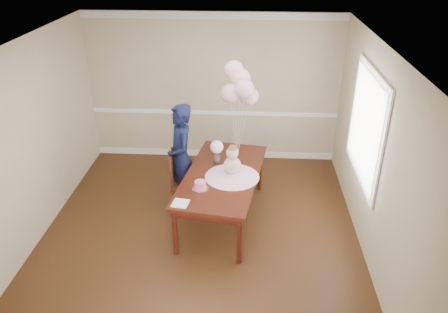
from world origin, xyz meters
TOP-DOWN VIEW (x-y plane):
  - floor at (0.00, 0.00)m, footprint 4.50×5.00m
  - ceiling at (0.00, 0.00)m, footprint 4.50×5.00m
  - wall_back at (0.00, 2.50)m, footprint 4.50×0.02m
  - wall_front at (0.00, -2.50)m, footprint 4.50×0.02m
  - wall_left at (-2.25, 0.00)m, footprint 0.02×5.00m
  - wall_right at (2.25, 0.00)m, footprint 0.02×5.00m
  - chair_rail_trim at (0.00, 2.49)m, footprint 4.50×0.02m
  - crown_molding at (0.00, 2.49)m, footprint 4.50×0.02m
  - baseboard_trim at (0.00, 2.49)m, footprint 4.50×0.02m
  - window_frame at (2.23, 0.50)m, footprint 0.02×1.66m
  - window_blinds at (2.21, 0.50)m, footprint 0.01×1.50m
  - dining_table_top at (0.29, 0.47)m, footprint 1.33×2.18m
  - table_apron at (0.29, 0.47)m, footprint 1.21×2.06m
  - table_leg_fl at (-0.28, -0.40)m, footprint 0.08×0.08m
  - table_leg_fr at (0.57, -0.53)m, footprint 0.08×0.08m
  - table_leg_bl at (0.01, 1.46)m, footprint 0.08×0.08m
  - table_leg_br at (0.86, 1.33)m, footprint 0.08×0.08m
  - baby_skirt at (0.44, 0.39)m, footprint 0.89×0.89m
  - baby_torso at (0.44, 0.39)m, footprint 0.25×0.25m
  - baby_head at (0.44, 0.39)m, footprint 0.17×0.17m
  - baby_hair at (0.44, 0.39)m, footprint 0.12×0.12m
  - cake_platter at (0.02, 0.04)m, footprint 0.26×0.26m
  - birthday_cake at (0.02, 0.04)m, footprint 0.18×0.18m
  - cake_flower_a at (0.02, 0.04)m, footprint 0.03×0.03m
  - cake_flower_b at (0.05, 0.06)m, footprint 0.03×0.03m
  - rose_vase_near at (0.19, 0.79)m, footprint 0.12×0.12m
  - roses_near at (0.19, 0.79)m, footprint 0.19×0.19m
  - napkin at (-0.19, -0.34)m, footprint 0.23×0.23m
  - balloon_weight at (0.48, 1.01)m, footprint 0.05×0.05m
  - balloon_a at (0.38, 1.02)m, footprint 0.29×0.29m
  - balloon_b at (0.57, 0.94)m, footprint 0.29×0.29m
  - balloon_c at (0.52, 1.11)m, footprint 0.29×0.29m
  - balloon_d at (0.42, 1.14)m, footprint 0.29×0.29m
  - balloon_e at (0.64, 1.07)m, footprint 0.29×0.29m
  - balloon_ribbon_a at (0.43, 1.02)m, footprint 0.09×0.02m
  - balloon_ribbon_b at (0.53, 0.98)m, footprint 0.10×0.07m
  - balloon_ribbon_c at (0.50, 1.06)m, footprint 0.04×0.09m
  - balloon_ribbon_d at (0.45, 1.08)m, footprint 0.07×0.12m
  - balloon_ribbon_e at (0.56, 1.04)m, footprint 0.15×0.05m
  - dining_chair_seat at (-0.29, 0.70)m, footprint 0.45×0.45m
  - chair_leg_fl at (-0.45, 0.52)m, footprint 0.04×0.04m
  - chair_leg_fr at (-0.11, 0.54)m, footprint 0.04×0.04m
  - chair_leg_bl at (-0.48, 0.86)m, footprint 0.04×0.04m
  - chair_leg_br at (-0.14, 0.89)m, footprint 0.04×0.04m
  - chair_back_post_l at (-0.47, 0.52)m, footprint 0.04×0.04m
  - chair_back_post_r at (-0.50, 0.86)m, footprint 0.04×0.04m
  - chair_slat_low at (-0.49, 0.69)m, footprint 0.06×0.38m
  - chair_slat_mid at (-0.49, 0.69)m, footprint 0.06×0.38m
  - chair_slat_top at (-0.49, 0.69)m, footprint 0.06×0.38m
  - woman at (-0.36, 0.80)m, footprint 0.60×0.72m

SIDE VIEW (x-z plane):
  - floor at x=0.00m, z-range 0.00..0.00m
  - baseboard_trim at x=0.00m, z-range 0.00..0.12m
  - chair_leg_fl at x=-0.45m, z-range 0.00..0.41m
  - chair_leg_fr at x=-0.11m, z-range 0.00..0.41m
  - chair_leg_bl at x=-0.48m, z-range 0.00..0.41m
  - chair_leg_br at x=-0.14m, z-range 0.00..0.41m
  - table_leg_fl at x=-0.28m, z-range 0.00..0.72m
  - table_leg_fr at x=0.57m, z-range 0.00..0.72m
  - table_leg_bl at x=0.01m, z-range 0.00..0.72m
  - table_leg_br at x=0.86m, z-range 0.00..0.72m
  - dining_chair_seat at x=-0.29m, z-range 0.41..0.45m
  - chair_slat_low at x=-0.49m, z-range 0.57..0.62m
  - table_apron at x=0.29m, z-range 0.61..0.72m
  - chair_back_post_l at x=-0.47m, z-range 0.44..0.98m
  - chair_back_post_r at x=-0.50m, z-range 0.44..0.98m
  - dining_table_top at x=0.29m, z-range 0.72..0.77m
  - chair_slat_mid at x=-0.49m, z-range 0.72..0.77m
  - cake_platter at x=0.02m, z-range 0.77..0.78m
  - napkin at x=-0.19m, z-range 0.77..0.78m
  - balloon_weight at x=0.48m, z-range 0.77..0.79m
  - baby_skirt at x=0.44m, z-range 0.77..0.87m
  - birthday_cake at x=0.02m, z-range 0.78..0.88m
  - woman at x=-0.36m, z-range 0.00..1.68m
  - rose_vase_near at x=0.19m, z-range 0.77..0.93m
  - cake_flower_a at x=0.02m, z-range 0.88..0.91m
  - cake_flower_b at x=0.05m, z-range 0.88..0.91m
  - chair_slat_top at x=-0.49m, z-range 0.88..0.92m
  - chair_rail_trim at x=0.00m, z-range 0.86..0.94m
  - baby_torso at x=0.44m, z-range 0.83..1.08m
  - roses_near at x=0.19m, z-range 0.94..1.13m
  - baby_head at x=0.44m, z-range 1.06..1.23m
  - balloon_ribbon_e at x=0.56m, z-range 0.79..1.58m
  - baby_hair at x=0.44m, z-range 1.15..1.27m
  - balloon_ribbon_a at x=0.43m, z-range 0.78..1.64m
  - balloon_ribbon_b at x=0.53m, z-range 0.78..1.74m
  - balloon_ribbon_c at x=0.50m, z-range 0.78..1.84m
  - wall_back at x=0.00m, z-range 0.00..2.70m
  - wall_front at x=0.00m, z-range 0.00..2.70m
  - wall_left at x=-2.25m, z-range 0.00..2.70m
  - wall_right at x=2.25m, z-range 0.00..2.70m
  - balloon_ribbon_d at x=0.45m, z-range 0.78..1.94m
  - window_frame at x=2.23m, z-range 0.77..2.33m
  - window_blinds at x=2.21m, z-range 0.85..2.25m
  - balloon_e at x=0.64m, z-range 1.60..1.89m
  - balloon_a at x=0.38m, z-range 1.65..1.94m
  - balloon_b at x=0.57m, z-range 1.75..2.04m
  - balloon_c at x=0.52m, z-range 1.85..2.14m
  - balloon_d at x=0.42m, z-range 1.96..2.24m
  - crown_molding at x=0.00m, z-range 2.57..2.69m
  - ceiling at x=0.00m, z-range 2.69..2.71m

